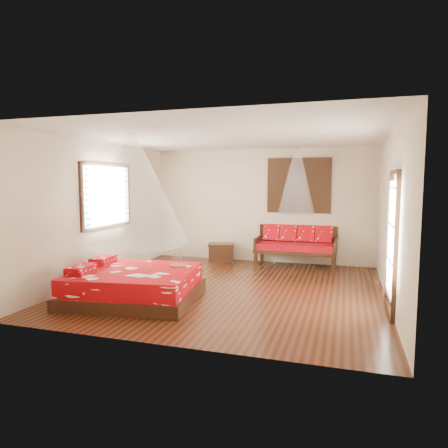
{
  "coord_description": "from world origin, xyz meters",
  "views": [
    {
      "loc": [
        2.05,
        -7.01,
        1.98
      ],
      "look_at": [
        -0.28,
        0.55,
        1.15
      ],
      "focal_mm": 32.0,
      "sensor_mm": 36.0,
      "label": 1
    }
  ],
  "objects": [
    {
      "name": "wine_tray",
      "position": [
        -0.78,
        -0.62,
        0.56
      ],
      "size": [
        0.29,
        0.29,
        0.23
      ],
      "rotation": [
        0.0,
        0.0,
        -0.01
      ],
      "color": "brown",
      "rests_on": "bed"
    },
    {
      "name": "mosquito_net_main",
      "position": [
        -1.35,
        -1.13,
        1.85
      ],
      "size": [
        1.85,
        1.85,
        1.8
      ],
      "primitive_type": "cone",
      "color": "white",
      "rests_on": "ceiling"
    },
    {
      "name": "glazed_door",
      "position": [
        2.72,
        -0.6,
        1.07
      ],
      "size": [
        0.08,
        1.02,
        2.16
      ],
      "color": "black",
      "rests_on": "floor"
    },
    {
      "name": "mosquito_net_daybed",
      "position": [
        0.94,
        2.25,
        2.0
      ],
      "size": [
        0.85,
        0.85,
        1.5
      ],
      "primitive_type": "cone",
      "color": "white",
      "rests_on": "ceiling"
    },
    {
      "name": "window_left",
      "position": [
        -2.71,
        0.2,
        1.7
      ],
      "size": [
        0.1,
        1.74,
        1.34
      ],
      "color": "black",
      "rests_on": "wall_left"
    },
    {
      "name": "shutter_panel",
      "position": [
        0.94,
        2.72,
        1.9
      ],
      "size": [
        1.52,
        0.06,
        1.32
      ],
      "color": "black",
      "rests_on": "wall_back"
    },
    {
      "name": "bed",
      "position": [
        -1.37,
        -1.13,
        0.25
      ],
      "size": [
        2.29,
        2.12,
        0.64
      ],
      "rotation": [
        0.0,
        0.0,
        0.13
      ],
      "color": "black",
      "rests_on": "floor"
    },
    {
      "name": "storage_chest",
      "position": [
        -0.94,
        2.45,
        0.23
      ],
      "size": [
        0.74,
        0.62,
        0.45
      ],
      "rotation": [
        0.0,
        0.0,
        0.26
      ],
      "color": "black",
      "rests_on": "floor"
    },
    {
      "name": "room",
      "position": [
        0.0,
        0.0,
        1.4
      ],
      "size": [
        5.54,
        5.54,
        2.84
      ],
      "color": "black",
      "rests_on": "ground"
    },
    {
      "name": "daybed",
      "position": [
        0.94,
        2.38,
        0.52
      ],
      "size": [
        1.87,
        0.83,
        0.96
      ],
      "color": "black",
      "rests_on": "floor"
    }
  ]
}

